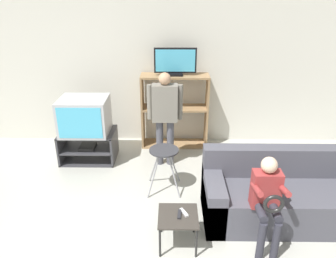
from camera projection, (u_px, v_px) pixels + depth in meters
wall_back at (164, 70)px, 5.60m from camera, size 6.40×0.06×2.60m
tv_stand at (89, 146)px, 5.31m from camera, size 0.87×0.59×0.49m
television_main at (85, 116)px, 5.08m from camera, size 0.74×0.61×0.56m
media_shelf at (174, 111)px, 5.63m from camera, size 1.13×0.37×1.27m
television_flat at (175, 62)px, 5.28m from camera, size 0.69×0.20×0.44m
folding_stool at (164, 156)px, 4.40m from camera, size 0.46×0.44×0.63m
snack_table at (178, 219)px, 3.50m from camera, size 0.43×0.43×0.39m
remote_control_black at (179, 214)px, 3.48m from camera, size 0.05×0.15×0.02m
remote_control_white at (184, 212)px, 3.51m from camera, size 0.10×0.14×0.02m
couch at (285, 197)px, 3.94m from camera, size 1.96×0.80×0.83m
person_standing_adult at (165, 111)px, 4.91m from camera, size 0.53×0.20×1.49m
person_seated_child at (267, 197)px, 3.39m from camera, size 0.33×0.43×1.04m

